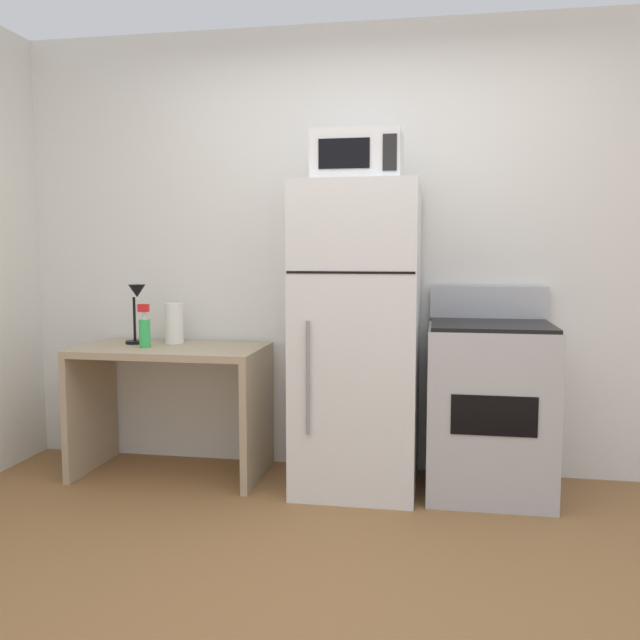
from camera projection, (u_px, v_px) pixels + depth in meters
ground_plane at (327, 609)px, 2.45m from camera, size 12.00×12.00×0.00m
wall_back_white at (375, 251)px, 3.99m from camera, size 5.00×0.10×2.60m
desk at (172, 387)px, 3.91m from camera, size 1.07×0.59×0.75m
desk_lamp at (136, 304)px, 3.97m from camera, size 0.14×0.12×0.35m
paper_towel_roll at (174, 323)px, 4.02m from camera, size 0.11×0.11×0.24m
spray_bottle at (145, 330)px, 3.84m from camera, size 0.06×0.06×0.25m
refrigerator at (357, 338)px, 3.66m from camera, size 0.65×0.67×1.66m
microwave at (358, 158)px, 3.54m from camera, size 0.46×0.35×0.26m
oven_range at (489, 407)px, 3.60m from camera, size 0.65×0.61×1.10m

